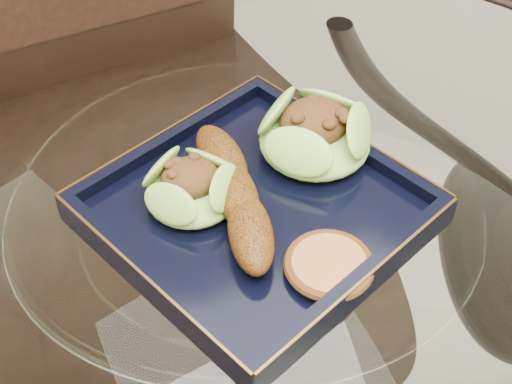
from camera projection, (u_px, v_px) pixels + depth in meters
name	position (u px, v px, depth m)	size (l,w,h in m)	color
dining_table	(247.00, 332.00, 0.80)	(1.13, 1.13, 0.77)	white
dining_chair	(149.00, 201.00, 1.05)	(0.41, 0.41, 0.93)	black
navy_plate	(256.00, 214.00, 0.69)	(0.27, 0.27, 0.02)	black
lettuce_wrap_left	(192.00, 190.00, 0.67)	(0.09, 0.09, 0.03)	olive
lettuce_wrap_right	(315.00, 136.00, 0.72)	(0.11, 0.11, 0.04)	#5AA32F
roasted_plantain	(235.00, 193.00, 0.67)	(0.19, 0.04, 0.04)	#69370B
crumb_patty	(329.00, 266.00, 0.62)	(0.07, 0.07, 0.01)	#A36636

